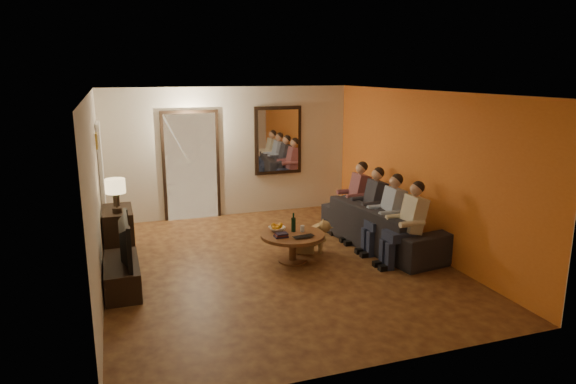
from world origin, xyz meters
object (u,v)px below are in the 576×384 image
object	(u,v)px
person_a	(409,227)
tv	(119,240)
bowl	(277,229)
tv_stand	(122,275)
wine_bottle	(293,222)
sofa	(384,225)
person_d	(356,200)
person_b	(389,217)
coffee_table	(293,248)
table_lamp	(116,196)
person_c	(371,208)
dog	(311,236)
laptop	(305,238)
dresser	(119,233)

from	to	relation	value
person_a	tv	bearing A→B (deg)	173.37
person_a	bowl	bearing A→B (deg)	152.51
tv_stand	wine_bottle	world-z (taller)	wine_bottle
tv	sofa	xyz separation A→B (m)	(4.24, 0.42, -0.33)
sofa	person_d	world-z (taller)	person_d
person_b	tv	bearing A→B (deg)	-178.36
person_d	coffee_table	bearing A→B (deg)	-145.93
table_lamp	person_a	bearing A→B (deg)	-21.25
tv	person_d	size ratio (longest dim) A/B	0.88
bowl	wine_bottle	world-z (taller)	wine_bottle
tv_stand	sofa	bearing A→B (deg)	5.63
person_d	coffee_table	distance (m)	1.98
coffee_table	bowl	xyz separation A→B (m)	(-0.18, 0.22, 0.26)
person_c	dog	bearing A→B (deg)	-170.24
tv_stand	laptop	bearing A→B (deg)	-1.09
person_c	laptop	world-z (taller)	person_c
person_d	coffee_table	world-z (taller)	person_d
laptop	tv	bearing A→B (deg)	170.95
person_a	person_b	world-z (taller)	same
tv	person_a	xyz separation A→B (m)	(4.14, -0.48, -0.09)
person_d	tv	bearing A→B (deg)	-162.34
tv_stand	coffee_table	world-z (taller)	coffee_table
sofa	coffee_table	size ratio (longest dim) A/B	2.52
tv_stand	person_c	xyz separation A→B (m)	(4.14, 0.72, 0.40)
person_d	table_lamp	bearing A→B (deg)	-177.37
table_lamp	tv_stand	size ratio (longest dim) A/B	0.46
tv	laptop	world-z (taller)	tv
person_d	person_c	bearing A→B (deg)	-90.00
person_d	dresser	bearing A→B (deg)	179.59
sofa	dresser	bearing A→B (deg)	68.89
person_a	sofa	bearing A→B (deg)	83.66
person_c	wine_bottle	bearing A→B (deg)	-166.01
sofa	person_a	xyz separation A→B (m)	(-0.10, -0.90, 0.24)
table_lamp	person_c	world-z (taller)	table_lamp
tv_stand	bowl	world-z (taller)	bowl
tv	person_a	bearing A→B (deg)	-96.63
table_lamp	wine_bottle	size ratio (longest dim) A/B	1.74
coffee_table	person_b	bearing A→B (deg)	-3.96
person_d	coffee_table	xyz separation A→B (m)	(-1.61, -1.09, -0.38)
person_c	coffee_table	size ratio (longest dim) A/B	1.21
dresser	person_d	xyz separation A→B (m)	(4.14, -0.03, 0.21)
person_c	coffee_table	world-z (taller)	person_c
table_lamp	dog	size ratio (longest dim) A/B	0.96
coffee_table	bowl	world-z (taller)	bowl
person_d	wine_bottle	size ratio (longest dim) A/B	3.87
person_a	person_d	world-z (taller)	same
coffee_table	wine_bottle	distance (m)	0.40
dog	laptop	distance (m)	0.67
bowl	sofa	bearing A→B (deg)	-0.95
sofa	wine_bottle	xyz separation A→B (m)	(-1.66, -0.09, 0.24)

